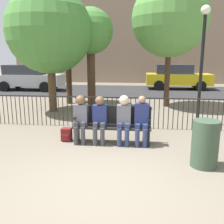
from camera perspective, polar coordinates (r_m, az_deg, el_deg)
ground_plane at (r=4.33m, az=-3.53°, el=-16.85°), size 80.00×80.00×0.00m
park_bench at (r=6.25m, az=0.09°, el=-2.53°), size 1.92×0.45×0.92m
seated_person_0 at (r=6.22m, az=-7.20°, el=-0.96°), size 0.34×0.39×1.20m
seated_person_1 at (r=6.12m, az=-2.83°, el=-1.20°), size 0.34×0.39×1.19m
seated_person_2 at (r=6.05m, az=2.72°, el=-1.10°), size 0.34×0.39×1.22m
seated_person_3 at (r=6.04m, az=6.76°, el=-1.46°), size 0.34×0.39×1.21m
backpack at (r=6.55m, az=-10.35°, el=-5.10°), size 0.25×0.25×0.33m
fence_railing at (r=7.53m, az=1.13°, el=0.55°), size 9.01×0.03×0.95m
tree_0 at (r=11.09m, az=13.11°, el=20.08°), size 3.13×3.13×5.21m
tree_1 at (r=10.03m, az=-14.15°, el=17.54°), size 3.19×3.19×4.67m
tree_2 at (r=11.59m, az=-10.20°, el=17.48°), size 2.40×2.40×4.38m
tree_3 at (r=10.54m, az=-4.94°, el=17.53°), size 1.83×1.83×4.05m
lamp_post at (r=8.22m, az=20.05°, el=13.63°), size 0.28×0.28×3.60m
street_surface at (r=15.87m, az=4.12°, el=4.83°), size 24.00×6.00×0.01m
parked_car_0 at (r=17.23m, az=14.61°, el=7.88°), size 4.20×1.94×1.62m
parked_car_1 at (r=17.08m, az=-18.54°, el=7.59°), size 4.20×1.94×1.62m
trash_bin at (r=5.22m, az=20.50°, el=-6.82°), size 0.51×0.51×0.93m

